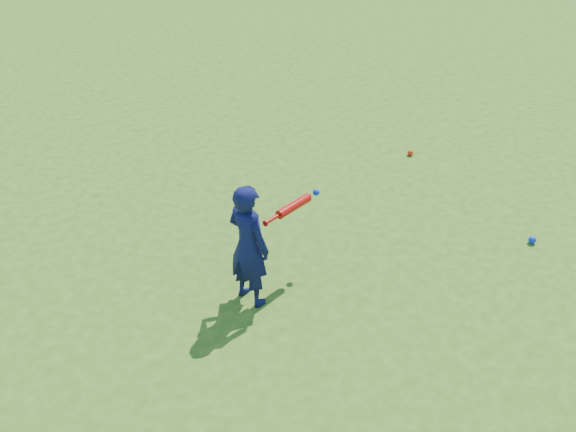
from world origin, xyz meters
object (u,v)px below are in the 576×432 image
(bat_swing, at_px, (296,205))
(ground_ball_blue, at_px, (532,240))
(ground_ball_red, at_px, (410,153))
(child, at_px, (249,245))

(bat_swing, bearing_deg, ground_ball_blue, -37.72)
(ground_ball_red, bearing_deg, ground_ball_blue, -98.27)
(ground_ball_blue, bearing_deg, ground_ball_red, 81.73)
(ground_ball_red, bearing_deg, child, -157.77)
(child, relative_size, ground_ball_blue, 14.82)
(ground_ball_red, xyz_separation_m, bat_swing, (-2.51, -1.15, 0.70))
(ground_ball_red, relative_size, bat_swing, 0.10)
(ground_ball_red, distance_m, ground_ball_blue, 2.10)
(child, distance_m, ground_ball_blue, 2.93)
(bat_swing, bearing_deg, ground_ball_red, 9.59)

